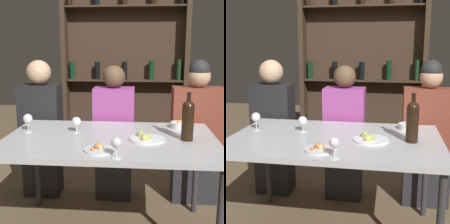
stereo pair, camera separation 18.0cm
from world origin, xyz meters
TOP-DOWN VIEW (x-y plane):
  - dining_table at (0.00, 0.00)m, footprint 1.46×0.92m
  - wine_rack_wall at (0.00, 1.96)m, footprint 1.59×0.21m
  - wine_bottle at (0.52, -0.02)m, footprint 0.08×0.08m
  - wine_glass_0 at (-0.61, 0.09)m, footprint 0.07×0.07m
  - wine_glass_1 at (0.07, -0.41)m, footprint 0.06×0.06m
  - wine_glass_2 at (-0.26, 0.10)m, footprint 0.07×0.07m
  - food_plate_0 at (-0.04, -0.29)m, footprint 0.19×0.19m
  - food_plate_1 at (0.25, -0.04)m, footprint 0.24×0.24m
  - snack_bowl at (0.51, 0.30)m, footprint 0.14×0.14m
  - seated_person_left at (-0.69, 0.63)m, footprint 0.36×0.22m
  - seated_person_center at (-0.03, 0.63)m, footprint 0.36×0.22m
  - seated_person_right at (0.70, 0.63)m, footprint 0.43×0.22m

SIDE VIEW (x-z plane):
  - seated_person_center at x=-0.03m, z-range -0.03..1.18m
  - seated_person_right at x=0.70m, z-range -0.03..1.24m
  - seated_person_left at x=-0.69m, z-range -0.03..1.23m
  - dining_table at x=0.00m, z-range 0.32..1.08m
  - food_plate_0 at x=-0.04m, z-range 0.74..0.79m
  - food_plate_1 at x=0.25m, z-range 0.74..0.79m
  - snack_bowl at x=0.51m, z-range 0.75..0.81m
  - wine_glass_2 at x=-0.26m, z-range 0.78..0.89m
  - wine_glass_1 at x=0.07m, z-range 0.78..0.90m
  - wine_glass_0 at x=-0.61m, z-range 0.78..0.92m
  - wine_bottle at x=0.52m, z-range 0.74..1.07m
  - wine_rack_wall at x=0.00m, z-range 0.02..2.13m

